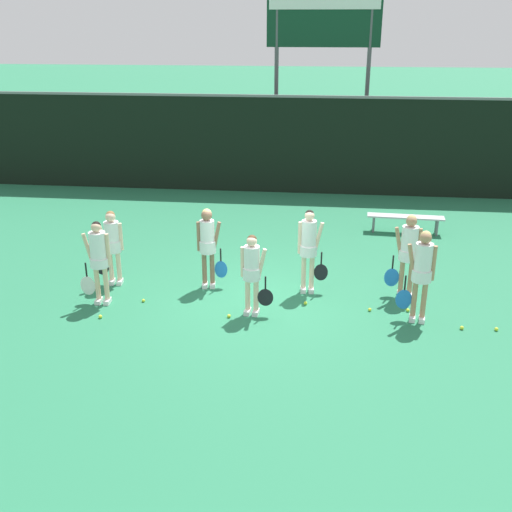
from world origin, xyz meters
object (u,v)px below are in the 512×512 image
player_6 (408,249)px  tennis_ball_1 (408,310)px  player_4 (208,241)px  player_5 (309,244)px  player_2 (422,268)px  tennis_ball_0 (370,310)px  player_0 (99,256)px  bench_courtside (405,218)px  tennis_ball_8 (100,317)px  player_1 (252,269)px  tennis_ball_5 (496,329)px  player_3 (112,242)px  tennis_ball_3 (386,279)px  tennis_ball_2 (143,301)px  tennis_ball_6 (462,328)px  tennis_ball_4 (229,316)px  tennis_ball_7 (305,303)px  scoreboard (323,42)px

player_6 → tennis_ball_1: bearing=-85.2°
player_4 → player_5: bearing=-8.0°
player_4 → player_5: player_5 is taller
player_6 → tennis_ball_1: (-0.01, -0.75, -1.01)m
player_2 → player_5: bearing=161.2°
player_6 → tennis_ball_0: (-0.76, -0.81, -1.01)m
player_0 → player_2: bearing=-3.4°
bench_courtside → tennis_ball_8: 8.67m
player_1 → player_4: (-1.08, 1.18, 0.09)m
tennis_ball_0 → tennis_ball_5: 2.35m
player_3 → tennis_ball_3: 6.03m
player_4 → tennis_ball_0: bearing=-21.3°
player_3 → tennis_ball_2: (0.87, -0.86, -0.93)m
player_5 → tennis_ball_6: bearing=-28.1°
player_0 → tennis_ball_3: bearing=14.4°
tennis_ball_1 → tennis_ball_2: bearing=-178.4°
player_1 → tennis_ball_3: player_1 is taller
player_5 → tennis_ball_3: size_ratio=25.06×
player_2 → tennis_ball_1: bearing=118.0°
tennis_ball_0 → player_1: bearing=-171.2°
player_2 → tennis_ball_5: player_2 is taller
tennis_ball_3 → tennis_ball_8: size_ratio=1.00×
tennis_ball_4 → tennis_ball_5: size_ratio=1.01×
player_3 → player_6: size_ratio=0.93×
player_2 → tennis_ball_8: player_2 is taller
tennis_ball_3 → tennis_ball_7: size_ratio=1.01×
player_6 → bench_courtside: bearing=89.0°
tennis_ball_0 → bench_courtside: bearing=75.9°
player_5 → tennis_ball_0: 1.81m
tennis_ball_0 → tennis_ball_5: (2.28, -0.56, 0.00)m
player_6 → tennis_ball_8: (-5.95, -1.70, -1.01)m
player_6 → tennis_ball_5: 2.29m
player_5 → tennis_ball_4: size_ratio=25.57×
player_4 → tennis_ball_4: player_4 is taller
player_1 → tennis_ball_7: (1.02, 0.51, -0.91)m
player_3 → player_4: (2.06, 0.06, 0.07)m
bench_courtside → player_0: (-6.62, -5.12, 0.61)m
player_4 → tennis_ball_5: bearing=-21.4°
tennis_ball_8 → tennis_ball_6: bearing=2.6°
tennis_ball_2 → tennis_ball_5: tennis_ball_5 is taller
player_3 → tennis_ball_5: size_ratio=23.56×
tennis_ball_6 → player_4: bearing=164.4°
scoreboard → tennis_ball_5: scoreboard is taller
tennis_ball_1 → tennis_ball_4: size_ratio=0.97×
tennis_ball_8 → player_3: bearing=98.5°
bench_courtside → player_3: bearing=-144.8°
scoreboard → player_2: scoreboard is taller
tennis_ball_0 → tennis_ball_2: 4.57m
player_5 → tennis_ball_8: bearing=-159.3°
tennis_ball_5 → tennis_ball_8: bearing=-177.5°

